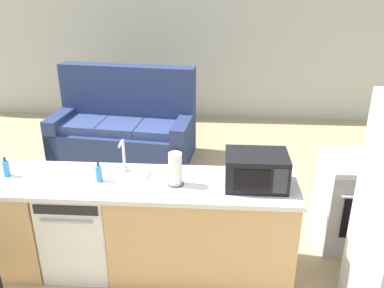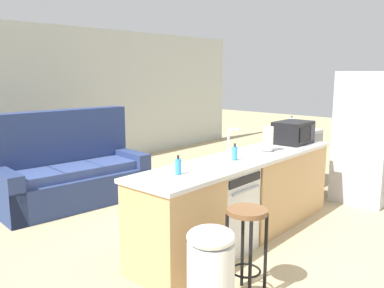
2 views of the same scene
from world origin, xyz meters
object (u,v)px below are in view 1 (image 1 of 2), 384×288
object	(u,v)px
paper_towel_roll	(175,169)
kettle	(384,146)
dishwasher	(82,226)
dish_soap_bottle	(6,168)
couch	(125,128)
soap_bottle	(99,173)
stove_range	(360,201)
microwave	(256,170)

from	to	relation	value
paper_towel_roll	kettle	distance (m)	2.04
dishwasher	dish_soap_bottle	bearing A→B (deg)	178.27
dishwasher	couch	distance (m)	2.52
soap_bottle	dish_soap_bottle	distance (m)	0.81
stove_range	microwave	xyz separation A→B (m)	(-1.09, -0.55, 0.59)
microwave	dishwasher	bearing A→B (deg)	179.95
stove_range	kettle	xyz separation A→B (m)	(0.17, 0.13, 0.53)
stove_range	soap_bottle	distance (m)	2.51
microwave	kettle	size ratio (longest dim) A/B	2.44
microwave	couch	world-z (taller)	couch
dishwasher	dish_soap_bottle	xyz separation A→B (m)	(-0.60, 0.02, 0.55)
microwave	dish_soap_bottle	world-z (taller)	microwave
dish_soap_bottle	couch	distance (m)	2.59
dishwasher	microwave	xyz separation A→B (m)	(1.51, -0.00, 0.62)
microwave	soap_bottle	distance (m)	1.30
couch	microwave	bearing A→B (deg)	-56.27
dish_soap_bottle	stove_range	bearing A→B (deg)	9.40
stove_range	dishwasher	bearing A→B (deg)	-168.09
kettle	couch	bearing A→B (deg)	148.04
dishwasher	stove_range	world-z (taller)	stove_range
dish_soap_bottle	kettle	world-z (taller)	kettle
microwave	soap_bottle	world-z (taller)	microwave
paper_towel_roll	couch	world-z (taller)	couch
kettle	couch	size ratio (longest dim) A/B	0.10
stove_range	couch	world-z (taller)	couch
soap_bottle	kettle	distance (m)	2.65
microwave	paper_towel_roll	xyz separation A→B (m)	(-0.66, -0.03, -0.00)
paper_towel_roll	dish_soap_bottle	xyz separation A→B (m)	(-1.46, 0.05, -0.07)
soap_bottle	couch	bearing A→B (deg)	98.49
paper_towel_roll	kettle	xyz separation A→B (m)	(1.92, 0.71, -0.05)
stove_range	soap_bottle	bearing A→B (deg)	-166.65
paper_towel_roll	microwave	bearing A→B (deg)	2.65
paper_towel_roll	dish_soap_bottle	world-z (taller)	paper_towel_roll
microwave	couch	bearing A→B (deg)	123.73
dishwasher	kettle	world-z (taller)	kettle
stove_range	couch	bearing A→B (deg)	144.66
microwave	soap_bottle	xyz separation A→B (m)	(-1.30, -0.02, -0.07)
microwave	soap_bottle	bearing A→B (deg)	-179.24
stove_range	paper_towel_roll	distance (m)	1.93
microwave	kettle	bearing A→B (deg)	28.39
dishwasher	soap_bottle	world-z (taller)	soap_bottle
dish_soap_bottle	couch	xyz separation A→B (m)	(0.44, 2.49, -0.58)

